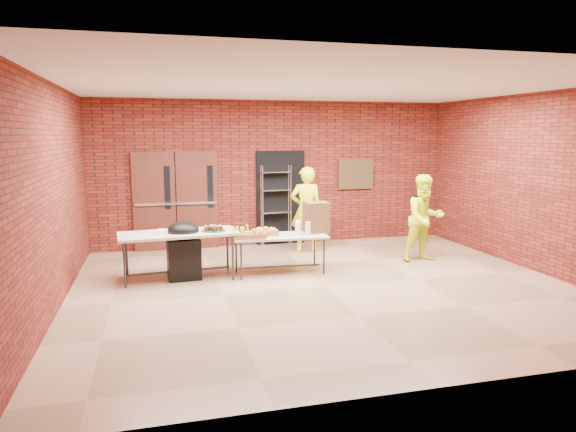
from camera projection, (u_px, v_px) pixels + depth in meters
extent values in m
cube|color=olive|center=(325.00, 288.00, 8.37)|extent=(8.00, 7.00, 0.04)
cube|color=silver|center=(327.00, 84.00, 7.86)|extent=(8.00, 7.00, 0.04)
cube|color=maroon|center=(275.00, 173.00, 11.48)|extent=(8.00, 0.04, 3.20)
cube|color=maroon|center=(448.00, 227.00, 4.75)|extent=(8.00, 0.04, 3.20)
cube|color=maroon|center=(51.00, 197.00, 7.12)|extent=(0.04, 7.00, 3.20)
cube|color=maroon|center=(540.00, 183.00, 9.11)|extent=(0.04, 7.00, 3.20)
cube|color=#471C14|center=(154.00, 202.00, 10.83)|extent=(0.88, 0.08, 2.10)
cube|color=#471C14|center=(197.00, 200.00, 11.05)|extent=(0.88, 0.08, 2.10)
cube|color=black|center=(167.00, 188.00, 10.81)|extent=(0.12, 0.02, 0.90)
cube|color=black|center=(210.00, 186.00, 11.03)|extent=(0.12, 0.02, 0.90)
cube|color=silver|center=(176.00, 204.00, 10.89)|extent=(1.70, 0.04, 0.05)
cube|color=black|center=(280.00, 198.00, 11.53)|extent=(1.10, 0.06, 2.10)
cube|color=#46361C|center=(356.00, 174.00, 11.89)|extent=(0.85, 0.04, 0.70)
cube|color=tan|center=(178.00, 234.00, 8.70)|extent=(2.03, 0.99, 0.04)
cube|color=#303035|center=(180.00, 271.00, 8.81)|extent=(1.75, 0.19, 0.03)
cylinder|color=#303035|center=(127.00, 256.00, 8.86)|extent=(0.04, 0.04, 0.77)
cylinder|color=#303035|center=(227.00, 250.00, 9.30)|extent=(0.04, 0.04, 0.77)
cylinder|color=#303035|center=(124.00, 265.00, 8.23)|extent=(0.04, 0.04, 0.77)
cylinder|color=#303035|center=(233.00, 258.00, 8.67)|extent=(0.04, 0.04, 0.77)
cube|color=tan|center=(280.00, 236.00, 9.11)|extent=(1.70, 0.77, 0.04)
cube|color=#303035|center=(280.00, 267.00, 9.19)|extent=(1.48, 0.11, 0.03)
cylinder|color=#303035|center=(236.00, 254.00, 9.24)|extent=(0.03, 0.03, 0.65)
cylinder|color=#303035|center=(315.00, 249.00, 9.61)|extent=(0.03, 0.03, 0.65)
cylinder|color=#303035|center=(241.00, 261.00, 8.71)|extent=(0.03, 0.03, 0.65)
cylinder|color=#303035|center=(324.00, 256.00, 9.08)|extent=(0.03, 0.03, 0.65)
cube|color=#A16C41|center=(241.00, 237.00, 8.82)|extent=(0.41, 0.32, 0.06)
cube|color=#A16C41|center=(265.00, 233.00, 9.10)|extent=(0.42, 0.33, 0.07)
cube|color=#A16C41|center=(253.00, 236.00, 8.84)|extent=(0.41, 0.32, 0.06)
cylinder|color=#124617|center=(213.00, 230.00, 8.83)|extent=(0.41, 0.41, 0.02)
cube|color=white|center=(164.00, 231.00, 8.62)|extent=(0.20, 0.13, 0.07)
cube|color=brown|center=(316.00, 217.00, 9.35)|extent=(0.42, 0.38, 0.55)
cylinder|color=white|center=(298.00, 229.00, 9.11)|extent=(0.08, 0.08, 0.23)
cylinder|color=white|center=(308.00, 229.00, 8.99)|extent=(0.08, 0.08, 0.25)
cylinder|color=white|center=(298.00, 227.00, 9.15)|extent=(0.09, 0.09, 0.26)
cube|color=black|center=(184.00, 259.00, 8.78)|extent=(0.57, 0.48, 0.70)
ellipsoid|color=black|center=(183.00, 230.00, 8.70)|extent=(0.56, 0.49, 0.30)
imported|color=#EFFB1B|center=(306.00, 210.00, 10.70)|extent=(0.72, 0.54, 1.80)
imported|color=#EFFB1B|center=(425.00, 218.00, 9.95)|extent=(0.85, 0.68, 1.69)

